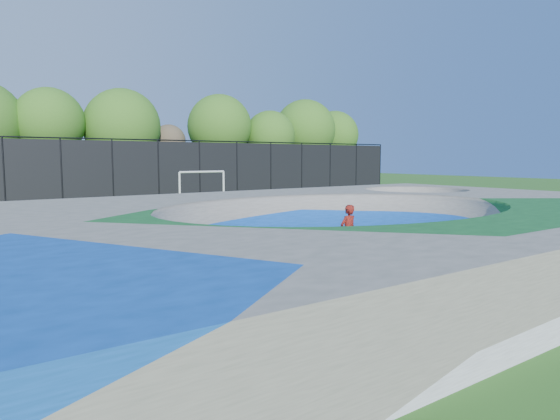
# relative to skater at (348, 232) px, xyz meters

# --- Properties ---
(ground) EXTENTS (120.00, 120.00, 0.00)m
(ground) POSITION_rel_skater_xyz_m (0.07, 0.35, -0.77)
(ground) COLOR #245617
(ground) RESTS_ON ground
(skate_deck) EXTENTS (22.00, 14.00, 1.50)m
(skate_deck) POSITION_rel_skater_xyz_m (0.07, 0.35, -0.02)
(skate_deck) COLOR gray
(skate_deck) RESTS_ON ground
(skater) EXTENTS (0.59, 0.41, 1.54)m
(skater) POSITION_rel_skater_xyz_m (0.00, 0.00, 0.00)
(skater) COLOR red
(skater) RESTS_ON ground
(skateboard) EXTENTS (0.81, 0.35, 0.05)m
(skateboard) POSITION_rel_skater_xyz_m (0.00, 0.00, -0.74)
(skateboard) COLOR black
(skateboard) RESTS_ON ground
(soccer_goal) EXTENTS (3.10, 0.12, 2.04)m
(soccer_goal) POSITION_rel_skater_xyz_m (4.28, 17.42, 0.65)
(soccer_goal) COLOR silver
(soccer_goal) RESTS_ON ground
(fence) EXTENTS (48.09, 0.09, 4.04)m
(fence) POSITION_rel_skater_xyz_m (0.07, 21.35, 1.33)
(fence) COLOR black
(fence) RESTS_ON ground
(treeline) EXTENTS (52.90, 6.55, 8.21)m
(treeline) POSITION_rel_skater_xyz_m (-0.85, 26.61, 4.18)
(treeline) COLOR #4C3226
(treeline) RESTS_ON ground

